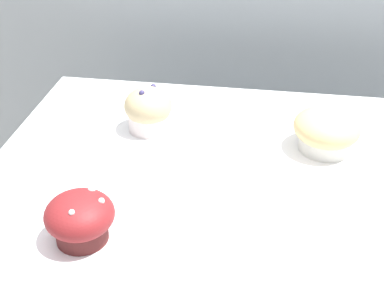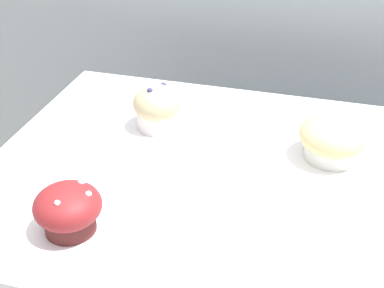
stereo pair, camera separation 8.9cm
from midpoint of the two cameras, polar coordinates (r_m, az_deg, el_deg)
The scene contains 4 objects.
wall_back at distance 1.45m, azimuth 7.85°, elevation 8.97°, with size 3.20×0.10×1.80m, color #A8B2B7.
muffin_front_center at distance 1.01m, azimuth -7.21°, elevation 3.56°, with size 0.09×0.09×0.09m.
muffin_back_left at distance 0.77m, azimuth -15.14°, elevation -7.76°, with size 0.10×0.10×0.07m.
muffin_back_right at distance 0.96m, azimuth 11.61°, elevation 1.35°, with size 0.12×0.12×0.08m.
Camera 1 is at (-0.03, -0.74, 1.46)m, focal length 50.00 mm.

